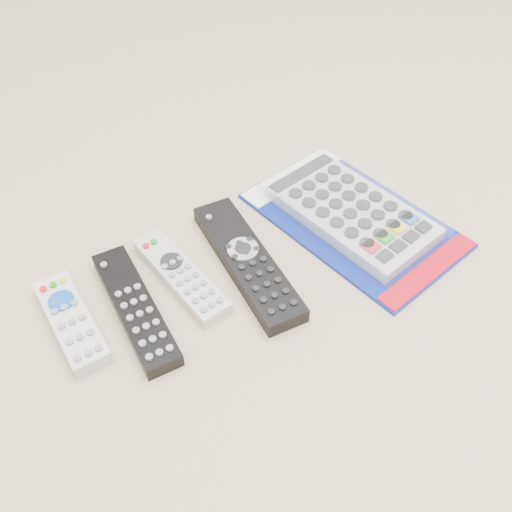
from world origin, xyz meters
TOP-DOWN VIEW (x-y plane):
  - remote_small_grey at (-0.23, 0.04)m, footprint 0.05×0.15m
  - remote_slim_black at (-0.15, 0.02)m, footprint 0.07×0.21m
  - remote_silver_dvd at (-0.08, 0.03)m, footprint 0.05×0.18m
  - remote_large_black at (0.01, 0.00)m, footprint 0.09×0.24m
  - jumbo_remote_packaged at (0.18, -0.01)m, footprint 0.22×0.32m

SIDE VIEW (x-z plane):
  - remote_silver_dvd at x=-0.08m, z-range 0.00..0.02m
  - remote_slim_black at x=-0.15m, z-range 0.00..0.02m
  - remote_small_grey at x=-0.23m, z-range 0.00..0.02m
  - remote_large_black at x=0.01m, z-range 0.00..0.03m
  - jumbo_remote_packaged at x=0.18m, z-range 0.00..0.04m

